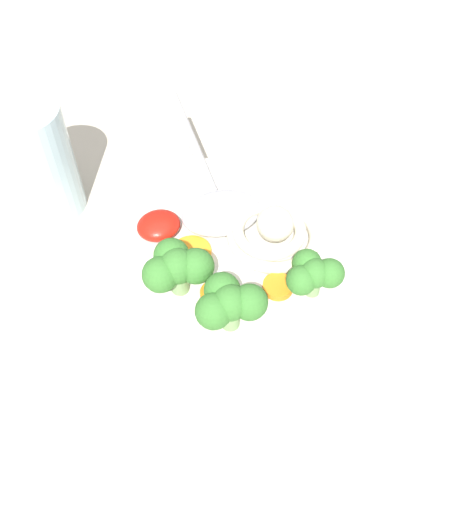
# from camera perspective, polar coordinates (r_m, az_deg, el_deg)

# --- Properties ---
(table_slab) EXTENTS (1.19, 1.19, 0.03)m
(table_slab) POSITION_cam_1_polar(r_m,az_deg,el_deg) (0.48, -3.12, -7.04)
(table_slab) COLOR #BCB29E
(table_slab) RESTS_ON ground
(soup_bowl) EXTENTS (0.21, 0.21, 0.07)m
(soup_bowl) POSITION_cam_1_polar(r_m,az_deg,el_deg) (0.45, 0.00, -2.54)
(soup_bowl) COLOR silver
(soup_bowl) RESTS_ON table_slab
(noodle_pile) EXTENTS (0.08, 0.07, 0.03)m
(noodle_pile) POSITION_cam_1_polar(r_m,az_deg,el_deg) (0.43, 3.39, 2.53)
(noodle_pile) COLOR beige
(noodle_pile) RESTS_ON soup_bowl
(soup_spoon) EXTENTS (0.07, 0.18, 0.02)m
(soup_spoon) POSITION_cam_1_polar(r_m,az_deg,el_deg) (0.45, -1.96, 5.42)
(soup_spoon) COLOR #B7B7BC
(soup_spoon) RESTS_ON soup_bowl
(chili_sauce_dollop) EXTENTS (0.03, 0.03, 0.01)m
(chili_sauce_dollop) POSITION_cam_1_polar(r_m,az_deg,el_deg) (0.44, -7.48, 2.92)
(chili_sauce_dollop) COLOR #B2190F
(chili_sauce_dollop) RESTS_ON soup_bowl
(broccoli_floret_left) EXTENTS (0.05, 0.04, 0.04)m
(broccoli_floret_left) POSITION_cam_1_polar(r_m,az_deg,el_deg) (0.39, -5.79, -0.95)
(broccoli_floret_left) COLOR #7A9E60
(broccoli_floret_left) RESTS_ON soup_bowl
(broccoli_floret_beside_noodles) EXTENTS (0.04, 0.03, 0.03)m
(broccoli_floret_beside_noodles) POSITION_cam_1_polar(r_m,az_deg,el_deg) (0.39, 7.36, -1.63)
(broccoli_floret_beside_noodles) COLOR #7A9E60
(broccoli_floret_beside_noodles) RESTS_ON soup_bowl
(broccoli_floret_center) EXTENTS (0.05, 0.04, 0.04)m
(broccoli_floret_center) POSITION_cam_1_polar(r_m,az_deg,el_deg) (0.37, -0.69, -4.43)
(broccoli_floret_center) COLOR #7A9E60
(broccoli_floret_center) RESTS_ON soup_bowl
(carrot_slice_far) EXTENTS (0.02, 0.02, 0.01)m
(carrot_slice_far) POSITION_cam_1_polar(r_m,az_deg,el_deg) (0.40, -2.40, -3.90)
(carrot_slice_far) COLOR orange
(carrot_slice_far) RESTS_ON soup_bowl
(carrot_slice_beside_chili) EXTENTS (0.02, 0.02, 0.01)m
(carrot_slice_beside_chili) POSITION_cam_1_polar(r_m,az_deg,el_deg) (0.40, 3.99, -2.95)
(carrot_slice_beside_chili) COLOR orange
(carrot_slice_beside_chili) RESTS_ON soup_bowl
(carrot_slice_front) EXTENTS (0.03, 0.03, 0.00)m
(carrot_slice_front) POSITION_cam_1_polar(r_m,az_deg,el_deg) (0.42, -4.91, 0.15)
(carrot_slice_front) COLOR orange
(carrot_slice_front) RESTS_ON soup_bowl
(drinking_glass) EXTENTS (0.06, 0.06, 0.11)m
(drinking_glass) POSITION_cam_1_polar(r_m,az_deg,el_deg) (0.54, -18.52, 8.61)
(drinking_glass) COLOR silver
(drinking_glass) RESTS_ON table_slab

